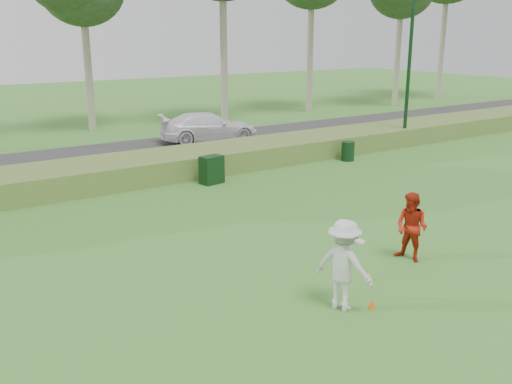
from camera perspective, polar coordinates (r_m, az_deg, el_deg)
ground at (r=13.81m, az=9.41°, el=-8.96°), size 120.00×120.00×0.00m
reed_strip at (r=23.38m, az=-11.01°, el=2.41°), size 80.00×3.00×0.90m
park_road at (r=28.04m, az=-15.01°, el=3.49°), size 80.00×6.00×0.06m
lamp_post at (r=30.31m, az=15.28°, el=14.97°), size 0.70×0.70×8.18m
player_white at (r=12.21m, az=8.77°, el=-7.23°), size 1.17×1.47×1.99m
player_red at (r=15.13m, az=15.29°, el=-3.42°), size 0.83×0.99×1.80m
cone_orange at (r=12.68m, az=11.51°, el=-10.94°), size 0.18×0.18×0.19m
cone_yellow at (r=13.99m, az=11.21°, el=-8.30°), size 0.17×0.17×0.19m
utility_cabinet at (r=22.23m, az=-4.46°, el=2.23°), size 0.95×0.69×1.09m
trash_bin at (r=26.52m, az=9.17°, el=4.06°), size 0.60×0.60×0.89m
car_right at (r=30.69m, az=-4.73°, el=6.50°), size 5.60×3.33×1.52m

